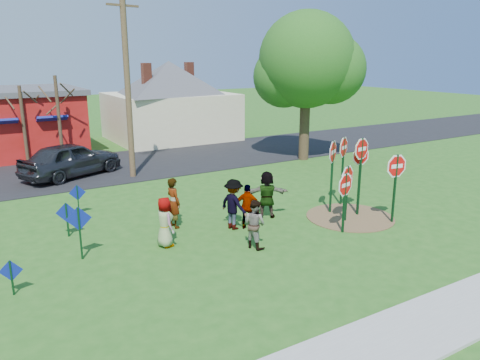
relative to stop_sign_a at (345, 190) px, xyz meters
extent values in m
plane|color=#245919|center=(-3.22, 1.97, -1.49)|extent=(120.00, 120.00, 0.00)
cube|color=#9E9E99|center=(-3.22, -5.23, -1.45)|extent=(22.00, 1.80, 0.08)
cube|color=black|center=(-3.22, 13.47, -1.47)|extent=(120.00, 7.50, 0.04)
cylinder|color=brown|center=(1.28, 0.97, -1.48)|extent=(3.20, 3.20, 0.03)
cube|color=navy|center=(-8.72, 16.37, 0.91)|extent=(1.60, 0.78, 0.45)
cube|color=navy|center=(-6.22, 16.37, 0.91)|extent=(1.60, 0.78, 0.45)
cube|color=beige|center=(2.28, 19.97, 0.11)|extent=(8.00, 7.00, 3.20)
pyramid|color=#4C4C51|center=(2.28, 19.97, 3.91)|extent=(9.40, 9.40, 2.20)
cube|color=brown|center=(0.28, 18.97, 3.11)|extent=(0.55, 0.55, 1.40)
cube|color=brown|center=(4.28, 20.97, 3.11)|extent=(0.55, 0.55, 1.40)
cube|color=#0E3619|center=(0.00, 0.00, -0.47)|extent=(0.07, 0.08, 2.05)
cylinder|color=white|center=(0.00, 0.00, 0.17)|extent=(1.03, 0.28, 1.05)
cylinder|color=red|center=(0.00, 0.00, 0.17)|extent=(0.89, 0.24, 0.91)
cube|color=white|center=(0.00, 0.00, 0.17)|extent=(0.45, 0.12, 0.13)
cube|color=#0E3619|center=(1.70, 1.02, -0.04)|extent=(0.07, 0.08, 2.91)
cylinder|color=white|center=(1.70, 1.02, 1.03)|extent=(1.06, 0.21, 1.08)
cylinder|color=red|center=(1.70, 1.02, 1.03)|extent=(0.92, 0.19, 0.93)
cube|color=white|center=(1.70, 1.02, 1.03)|extent=(0.47, 0.09, 0.13)
cylinder|color=gold|center=(1.70, 1.02, 1.03)|extent=(1.06, 0.21, 1.08)
cube|color=#0E3619|center=(1.83, 1.18, -0.21)|extent=(0.06, 0.07, 2.56)
cylinder|color=white|center=(1.83, 1.18, 0.73)|extent=(0.92, 0.19, 0.93)
cylinder|color=red|center=(1.83, 1.18, 0.73)|extent=(0.79, 0.17, 0.80)
cube|color=white|center=(1.83, 1.18, 0.73)|extent=(0.40, 0.08, 0.12)
cube|color=#0E3619|center=(2.03, 2.29, -0.13)|extent=(0.08, 0.09, 2.73)
cylinder|color=white|center=(2.03, 2.29, 0.84)|extent=(0.98, 0.51, 1.09)
cylinder|color=red|center=(2.03, 2.29, 0.84)|extent=(0.85, 0.45, 0.94)
cube|color=white|center=(2.03, 2.29, 0.84)|extent=(0.43, 0.22, 0.14)
cylinder|color=gold|center=(2.03, 2.29, 0.84)|extent=(0.98, 0.51, 1.09)
cube|color=#0E3619|center=(0.84, 0.78, -0.47)|extent=(0.09, 0.10, 2.04)
cylinder|color=white|center=(0.84, 0.78, 0.11)|extent=(1.13, 0.43, 1.20)
cylinder|color=red|center=(0.84, 0.78, 0.11)|extent=(0.98, 0.38, 1.03)
cube|color=white|center=(0.84, 0.78, 0.11)|extent=(0.50, 0.19, 0.15)
cube|color=#0E3619|center=(2.17, -0.20, -0.25)|extent=(0.07, 0.08, 2.48)
cylinder|color=white|center=(2.17, -0.20, 0.58)|extent=(1.10, 0.16, 1.11)
cylinder|color=red|center=(2.17, -0.20, 0.58)|extent=(0.95, 0.15, 0.96)
cube|color=white|center=(2.17, -0.20, 0.58)|extent=(0.49, 0.07, 0.14)
cylinder|color=gold|center=(2.17, -0.20, 0.58)|extent=(1.10, 0.16, 1.11)
cube|color=#0E3619|center=(1.01, 1.77, -0.11)|extent=(0.09, 0.10, 2.77)
cylinder|color=white|center=(1.01, 1.77, 0.86)|extent=(0.98, 0.62, 1.14)
cylinder|color=red|center=(1.01, 1.77, 0.86)|extent=(0.85, 0.54, 0.98)
cube|color=white|center=(1.01, 1.77, 0.86)|extent=(0.43, 0.27, 0.14)
cube|color=#0E3619|center=(-10.02, 1.07, -1.03)|extent=(0.06, 0.06, 0.92)
cube|color=navy|center=(-10.02, 1.07, -0.84)|extent=(0.55, 0.15, 0.56)
cube|color=#0E3619|center=(-8.05, 2.36, -0.70)|extent=(0.07, 0.08, 1.59)
cube|color=navy|center=(-8.05, 2.36, -0.24)|extent=(0.72, 0.14, 0.72)
cube|color=#0E3619|center=(-8.01, 4.40, -0.92)|extent=(0.07, 0.08, 1.15)
cube|color=navy|center=(-8.01, 4.40, -0.67)|extent=(0.65, 0.25, 0.68)
cube|color=#0E3619|center=(-7.22, 6.39, -0.91)|extent=(0.06, 0.06, 1.16)
cube|color=navy|center=(-7.22, 6.39, -0.61)|extent=(0.59, 0.13, 0.60)
imported|color=#353F82|center=(-5.57, 1.99, -0.70)|extent=(0.57, 0.82, 1.59)
imported|color=#2E7B6D|center=(-4.67, 3.40, -0.61)|extent=(0.51, 0.70, 1.77)
imported|color=brown|center=(-3.24, 0.47, -0.72)|extent=(0.78, 0.89, 1.54)
imported|color=#37373C|center=(-2.97, 2.21, -0.62)|extent=(0.91, 1.26, 1.75)
imported|color=#4A2A50|center=(-2.56, 1.96, -0.71)|extent=(0.95, 0.90, 1.57)
imported|color=#1F542B|center=(-1.34, 2.60, -0.62)|extent=(1.68, 1.21, 1.75)
imported|color=#2F3035|center=(-6.16, 12.42, -0.61)|extent=(5.35, 3.84, 1.69)
cylinder|color=#4C3823|center=(-3.64, 10.86, 3.03)|extent=(0.28, 0.28, 9.05)
cube|color=#4C3823|center=(-3.64, 10.86, 6.45)|extent=(1.59, 0.45, 0.10)
cylinder|color=#382819|center=(6.06, 9.71, 0.73)|extent=(0.57, 0.57, 4.44)
sphere|color=#1B5215|center=(6.06, 9.71, 4.06)|extent=(5.25, 5.25, 5.25)
sphere|color=#1B5215|center=(7.27, 9.10, 3.55)|extent=(3.84, 3.84, 3.84)
sphere|color=#1B5215|center=(5.15, 10.51, 3.15)|extent=(3.43, 3.43, 3.43)
cylinder|color=#382819|center=(-7.68, 16.26, 0.64)|extent=(0.18, 0.18, 4.26)
cylinder|color=#382819|center=(-6.04, 15.26, 0.90)|extent=(0.18, 0.18, 4.78)
camera|label=1|loc=(-10.63, -10.88, 4.30)|focal=35.00mm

